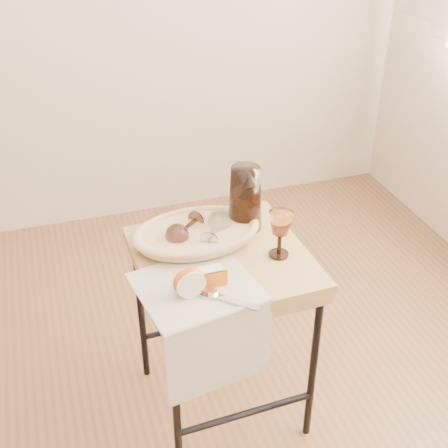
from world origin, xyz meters
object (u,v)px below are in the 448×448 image
object	(u,v)px
bread_basket	(197,236)
pitcher	(245,198)
goblet_lying_a	(185,228)
wine_goblet	(280,234)
goblet_lying_b	(215,230)
table_knife	(216,294)
side_table	(222,334)
tea_towel	(196,286)
apple_half	(188,281)

from	to	relation	value
bread_basket	pitcher	world-z (taller)	pitcher
goblet_lying_a	wine_goblet	bearing A→B (deg)	105.91
goblet_lying_b	table_knife	size ratio (longest dim) A/B	0.52
side_table	tea_towel	xyz separation A→B (m)	(-0.12, -0.13, 0.32)
goblet_lying_b	wine_goblet	world-z (taller)	wine_goblet
side_table	apple_half	distance (m)	0.42
goblet_lying_a	apple_half	xyz separation A→B (m)	(-0.06, -0.25, -0.00)
bread_basket	goblet_lying_b	size ratio (longest dim) A/B	2.94
wine_goblet	table_knife	xyz separation A→B (m)	(-0.24, -0.14, -0.06)
side_table	wine_goblet	world-z (taller)	wine_goblet
tea_towel	apple_half	xyz separation A→B (m)	(-0.03, -0.03, 0.04)
bread_basket	apple_half	size ratio (longest dim) A/B	3.89
bread_basket	apple_half	distance (m)	0.26
apple_half	table_knife	distance (m)	0.08
apple_half	side_table	bearing A→B (deg)	39.59
tea_towel	wine_goblet	xyz separation A→B (m)	(0.28, 0.07, 0.07)
goblet_lying_a	pitcher	world-z (taller)	pitcher
wine_goblet	apple_half	size ratio (longest dim) A/B	1.67
side_table	bread_basket	size ratio (longest dim) A/B	1.83
goblet_lying_a	table_knife	bearing A→B (deg)	49.55
side_table	bread_basket	bearing A→B (deg)	122.49
tea_towel	apple_half	size ratio (longest dim) A/B	3.53
tea_towel	pitcher	size ratio (longest dim) A/B	1.27
goblet_lying_a	wine_goblet	size ratio (longest dim) A/B	0.78
tea_towel	goblet_lying_b	bearing A→B (deg)	49.63
goblet_lying_b	table_knife	distance (m)	0.27
side_table	table_knife	bearing A→B (deg)	-112.39
tea_towel	goblet_lying_a	world-z (taller)	goblet_lying_a
tea_towel	bread_basket	size ratio (longest dim) A/B	0.91
side_table	pitcher	distance (m)	0.46
bread_basket	goblet_lying_a	xyz separation A→B (m)	(-0.03, 0.02, 0.02)
pitcher	table_knife	world-z (taller)	pitcher
goblet_lying_b	bread_basket	bearing A→B (deg)	101.53
pitcher	table_knife	distance (m)	0.38
tea_towel	pitcher	bearing A→B (deg)	37.85
side_table	goblet_lying_a	xyz separation A→B (m)	(-0.09, 0.10, 0.37)
bread_basket	goblet_lying_a	world-z (taller)	goblet_lying_a
tea_towel	goblet_lying_a	bearing A→B (deg)	72.69
goblet_lying_a	side_table	bearing A→B (deg)	88.71
side_table	wine_goblet	size ratio (longest dim) A/B	4.25
bread_basket	tea_towel	bearing A→B (deg)	-108.69
pitcher	side_table	bearing A→B (deg)	-137.36
goblet_lying_a	table_knife	size ratio (longest dim) A/B	0.52
side_table	apple_half	world-z (taller)	apple_half
tea_towel	bread_basket	bearing A→B (deg)	64.11
side_table	apple_half	bearing A→B (deg)	-133.06
side_table	bread_basket	distance (m)	0.36
pitcher	bread_basket	bearing A→B (deg)	-170.98
side_table	apple_half	size ratio (longest dim) A/B	7.11
side_table	tea_towel	bearing A→B (deg)	-132.26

